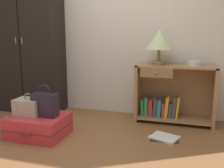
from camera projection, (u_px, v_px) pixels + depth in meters
ground_plane at (67, 153)px, 2.54m from camera, size 9.00×9.00×0.00m
back_wall at (111, 23)px, 3.69m from camera, size 6.40×0.10×2.60m
wardrobe at (29, 40)px, 3.79m from camera, size 0.96×0.47×2.11m
bookshelf at (172, 95)px, 3.39m from camera, size 1.00×0.38×0.76m
table_lamp at (159, 41)px, 3.28m from camera, size 0.33×0.33×0.45m
bowl at (195, 63)px, 3.25m from camera, size 0.18×0.18×0.06m
suitcase_large at (39, 125)px, 2.96m from camera, size 0.63×0.53×0.24m
train_case at (29, 107)px, 2.94m from camera, size 0.30×0.23×0.26m
handbag at (45, 104)px, 2.89m from camera, size 0.28×0.14×0.36m
bottle at (8, 125)px, 3.06m from camera, size 0.07×0.07×0.19m
open_book_on_floor at (164, 137)px, 2.90m from camera, size 0.36×0.32×0.02m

